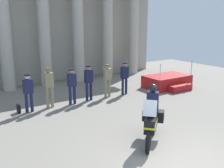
% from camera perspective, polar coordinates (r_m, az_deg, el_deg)
% --- Properties ---
extents(ground_plane, '(28.00, 28.00, 0.00)m').
position_cam_1_polar(ground_plane, '(7.93, 14.52, -15.68)').
color(ground_plane, gray).
extents(colonnade_backdrop, '(16.93, 1.53, 6.83)m').
position_cam_1_polar(colonnade_backdrop, '(16.51, -15.12, 12.45)').
color(colonnade_backdrop, '#A49F91').
rests_on(colonnade_backdrop, ground_plane).
extents(reviewing_stand, '(2.61, 2.05, 1.60)m').
position_cam_1_polar(reviewing_stand, '(15.62, 11.94, 0.48)').
color(reviewing_stand, '#A51919').
rests_on(reviewing_stand, ground_plane).
extents(officer_in_row_0, '(0.38, 0.24, 1.64)m').
position_cam_1_polar(officer_in_row_0, '(11.60, -17.59, -1.25)').
color(officer_in_row_0, '#191E42').
rests_on(officer_in_row_0, ground_plane).
extents(officer_in_row_1, '(0.38, 0.24, 1.79)m').
position_cam_1_polar(officer_in_row_1, '(11.97, -13.37, -0.08)').
color(officer_in_row_1, '#847A5B').
rests_on(officer_in_row_1, ground_plane).
extents(officer_in_row_2, '(0.38, 0.24, 1.66)m').
position_cam_1_polar(officer_in_row_2, '(12.25, -8.61, 0.08)').
color(officer_in_row_2, '#191E42').
rests_on(officer_in_row_2, ground_plane).
extents(officer_in_row_3, '(0.38, 0.24, 1.71)m').
position_cam_1_polar(officer_in_row_3, '(12.75, -5.03, 0.87)').
color(officer_in_row_3, '#141938').
rests_on(officer_in_row_3, ground_plane).
extents(officer_in_row_4, '(0.38, 0.24, 1.67)m').
position_cam_1_polar(officer_in_row_4, '(13.28, -1.00, 1.34)').
color(officer_in_row_4, '#847A5B').
rests_on(officer_in_row_4, ground_plane).
extents(officer_in_row_5, '(0.38, 0.24, 1.69)m').
position_cam_1_polar(officer_in_row_5, '(13.78, 2.72, 1.81)').
color(officer_in_row_5, '#141938').
rests_on(officer_in_row_5, ground_plane).
extents(motorcycle_with_rider, '(1.64, 1.48, 1.90)m').
position_cam_1_polar(motorcycle_with_rider, '(8.58, 8.57, -7.21)').
color(motorcycle_with_rider, black).
rests_on(motorcycle_with_rider, ground_plane).
extents(briefcase_on_ground, '(0.10, 0.32, 0.36)m').
position_cam_1_polar(briefcase_on_ground, '(11.87, -19.46, -5.04)').
color(briefcase_on_ground, black).
rests_on(briefcase_on_ground, ground_plane).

